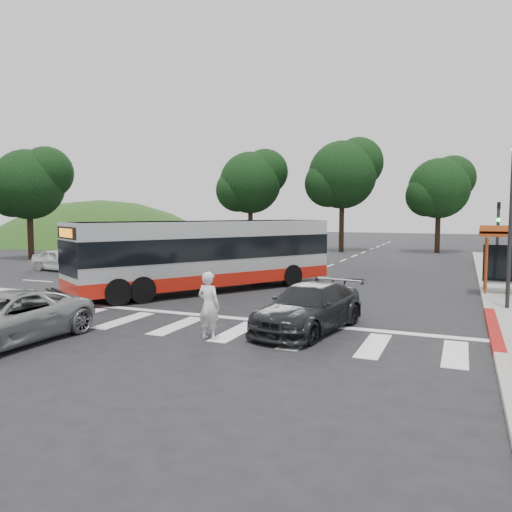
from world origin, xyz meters
The scene contains 16 objects.
ground centered at (0.00, 0.00, 0.00)m, with size 140.00×140.00×0.00m, color black.
curb_east centered at (9.00, 8.00, 0.07)m, with size 0.30×40.00×0.15m, color #9E9991.
curb_east_red centered at (9.00, -2.00, 0.08)m, with size 0.32×6.00×0.15m, color maroon.
hillside_nw centered at (-32.00, 30.00, 0.00)m, with size 44.00×44.00×10.00m, color #254014.
crosswalk_ladder centered at (0.00, -5.00, 0.01)m, with size 18.00×2.60×0.01m, color silver.
traffic_signal_ne_tall centered at (9.60, 1.49, 3.88)m, with size 0.18×0.37×6.50m.
traffic_signal_ne_short centered at (9.60, 8.49, 2.48)m, with size 0.18×0.37×4.00m.
tree_north_a centered at (-1.92, 26.07, 6.92)m, with size 6.60×6.15×10.17m.
tree_north_b centered at (6.07, 28.06, 5.66)m, with size 5.72×5.33×8.43m.
tree_north_c centered at (-9.92, 24.06, 6.29)m, with size 6.16×5.74×9.30m.
tree_west_a centered at (-21.93, 10.06, 5.66)m, with size 5.72×5.33×8.43m.
transit_bus centered at (-2.43, 1.53, 1.56)m, with size 2.62×12.08×3.12m, color #A7A9AC, non-canonical shape.
pedestrian centered at (1.67, -6.07, 0.94)m, with size 0.69×0.45×1.89m, color white.
dark_sedan centered at (3.92, -3.98, 0.69)m, with size 1.93×4.75×1.38m, color black.
silver_suv_south centered at (-3.10, -8.67, 0.69)m, with size 2.28×4.94×1.37m, color #939698.
west_car_white centered at (-14.21, 4.85, 0.66)m, with size 1.55×3.85×1.31m, color silver.
Camera 1 is at (8.08, -18.07, 3.50)m, focal length 35.00 mm.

